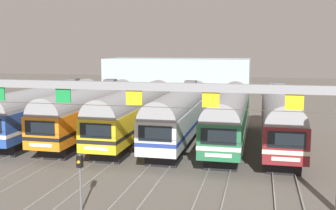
{
  "coord_description": "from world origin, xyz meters",
  "views": [
    {
      "loc": [
        8.7,
        -34.64,
        8.37
      ],
      "look_at": [
        0.34,
        2.68,
        2.92
      ],
      "focal_mm": 44.0,
      "sensor_mm": 36.0,
      "label": 1
    }
  ],
  "objects": [
    {
      "name": "commuter_train_maroon",
      "position": [
        10.41,
        -0.0,
        2.69
      ],
      "size": [
        2.88,
        18.06,
        5.05
      ],
      "color": "maroon",
      "rests_on": "ground"
    },
    {
      "name": "commuter_train_yellow",
      "position": [
        -2.08,
        -0.01,
        2.69
      ],
      "size": [
        2.88,
        18.06,
        4.77
      ],
      "color": "gold",
      "rests_on": "ground"
    },
    {
      "name": "commuter_train_green",
      "position": [
        6.25,
        -0.01,
        2.69
      ],
      "size": [
        2.88,
        18.06,
        4.77
      ],
      "color": "#236B42",
      "rests_on": "ground"
    },
    {
      "name": "catenary_gantry",
      "position": [
        0.0,
        -13.5,
        5.36
      ],
      "size": [
        26.06,
        0.44,
        6.97
      ],
      "color": "gray",
      "rests_on": "ground"
    },
    {
      "name": "maintenance_building",
      "position": [
        -6.41,
        41.3,
        3.05
      ],
      "size": [
        26.62,
        10.0,
        6.11
      ],
      "primitive_type": "cube",
      "color": "#9EB2B7",
      "rests_on": "ground"
    },
    {
      "name": "yard_signal_mast",
      "position": [
        0.0,
        -16.08,
        2.1
      ],
      "size": [
        0.28,
        0.35,
        3.0
      ],
      "color": "#59595E",
      "rests_on": "ground"
    },
    {
      "name": "commuter_train_blue",
      "position": [
        -10.41,
        -0.0,
        2.69
      ],
      "size": [
        2.88,
        18.06,
        5.05
      ],
      "color": "#284C9E",
      "rests_on": "ground"
    },
    {
      "name": "ground_plane",
      "position": [
        0.0,
        0.0,
        0.0
      ],
      "size": [
        160.0,
        160.0,
        0.0
      ],
      "primitive_type": "plane",
      "color": "#5B564F"
    },
    {
      "name": "track_bed",
      "position": [
        -0.0,
        17.0,
        0.07
      ],
      "size": [
        22.33,
        70.0,
        0.15
      ],
      "color": "gray",
      "rests_on": "ground"
    },
    {
      "name": "commuter_train_orange",
      "position": [
        -6.25,
        -0.0,
        2.69
      ],
      "size": [
        2.88,
        18.06,
        5.05
      ],
      "color": "orange",
      "rests_on": "ground"
    },
    {
      "name": "commuter_train_silver",
      "position": [
        2.08,
        -0.0,
        2.69
      ],
      "size": [
        2.88,
        18.06,
        5.05
      ],
      "color": "silver",
      "rests_on": "ground"
    }
  ]
}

